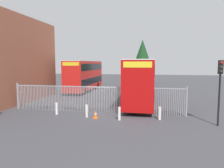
# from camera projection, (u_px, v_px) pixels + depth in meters

# --- Properties ---
(ground_plane) EXTENTS (100.00, 100.00, 0.00)m
(ground_plane) POSITION_uv_depth(u_px,v_px,m) (118.00, 97.00, 25.25)
(ground_plane) COLOR #3D3D42
(palisade_fence) EXTENTS (14.56, 0.14, 2.35)m
(palisade_fence) POSITION_uv_depth(u_px,v_px,m) (96.00, 98.00, 17.43)
(palisade_fence) COLOR gray
(palisade_fence) RESTS_ON ground
(double_decker_bus_near_gate) EXTENTS (2.54, 10.81, 4.42)m
(double_decker_bus_near_gate) POSITION_uv_depth(u_px,v_px,m) (141.00, 80.00, 20.89)
(double_decker_bus_near_gate) COLOR #B70C0C
(double_decker_bus_near_gate) RESTS_ON ground
(double_decker_bus_behind_fence_left) EXTENTS (2.54, 10.81, 4.42)m
(double_decker_bus_behind_fence_left) POSITION_uv_depth(u_px,v_px,m) (85.00, 74.00, 30.94)
(double_decker_bus_behind_fence_left) COLOR red
(double_decker_bus_behind_fence_left) RESTS_ON ground
(bollard_near_left) EXTENTS (0.20, 0.20, 0.95)m
(bollard_near_left) POSITION_uv_depth(u_px,v_px,m) (57.00, 109.00, 16.80)
(bollard_near_left) COLOR silver
(bollard_near_left) RESTS_ON ground
(bollard_center_front) EXTENTS (0.20, 0.20, 0.95)m
(bollard_center_front) POSITION_uv_depth(u_px,v_px,m) (87.00, 111.00, 15.97)
(bollard_center_front) COLOR silver
(bollard_center_front) RESTS_ON ground
(bollard_near_right) EXTENTS (0.20, 0.20, 0.95)m
(bollard_near_right) POSITION_uv_depth(u_px,v_px,m) (119.00, 114.00, 15.14)
(bollard_near_right) COLOR silver
(bollard_near_right) RESTS_ON ground
(bollard_far_right) EXTENTS (0.20, 0.20, 0.95)m
(bollard_far_right) POSITION_uv_depth(u_px,v_px,m) (160.00, 113.00, 15.25)
(bollard_far_right) COLOR silver
(bollard_far_right) RESTS_ON ground
(traffic_cone_by_gate) EXTENTS (0.34, 0.34, 0.59)m
(traffic_cone_by_gate) POSITION_uv_depth(u_px,v_px,m) (95.00, 115.00, 15.63)
(traffic_cone_by_gate) COLOR orange
(traffic_cone_by_gate) RESTS_ON ground
(traffic_light_kerbside) EXTENTS (0.28, 0.33, 4.30)m
(traffic_light_kerbside) POSITION_uv_depth(u_px,v_px,m) (220.00, 81.00, 13.51)
(traffic_light_kerbside) COLOR black
(traffic_light_kerbside) RESTS_ON ground
(tree_tall_back) EXTENTS (4.70, 4.70, 8.74)m
(tree_tall_back) POSITION_uv_depth(u_px,v_px,m) (142.00, 57.00, 42.36)
(tree_tall_back) COLOR #4C3823
(tree_tall_back) RESTS_ON ground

